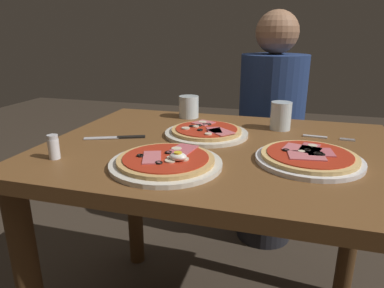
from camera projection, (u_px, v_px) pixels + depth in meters
name	position (u px, v px, depth m)	size (l,w,h in m)	color
dining_table	(219.00, 184.00, 1.09)	(1.06, 0.80, 0.75)	brown
pizza_foreground	(166.00, 161.00, 0.88)	(0.29, 0.29, 0.05)	silver
pizza_across_left	(309.00, 158.00, 0.91)	(0.28, 0.28, 0.03)	white
pizza_across_right	(206.00, 132.00, 1.14)	(0.28, 0.28, 0.03)	silver
water_glass_near	(189.00, 108.00, 1.38)	(0.08, 0.08, 0.09)	silver
water_glass_far	(281.00, 118.00, 1.21)	(0.07, 0.07, 0.10)	silver
fork	(324.00, 137.00, 1.11)	(0.16, 0.03, 0.00)	silver
knife	(119.00, 137.00, 1.11)	(0.19, 0.09, 0.01)	silver
salt_shaker	(54.00, 147.00, 0.93)	(0.03, 0.03, 0.07)	white
diner_person	(269.00, 139.00, 1.75)	(0.32, 0.32, 1.18)	black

